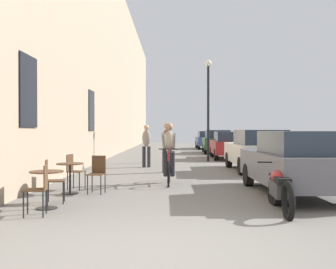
% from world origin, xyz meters
% --- Properties ---
extents(ground_plane, '(88.00, 88.00, 0.00)m').
position_xyz_m(ground_plane, '(0.00, 0.00, 0.00)').
color(ground_plane, slate).
extents(building_facade_left, '(0.54, 68.00, 11.12)m').
position_xyz_m(building_facade_left, '(-3.45, 14.00, 5.56)').
color(building_facade_left, tan).
rests_on(building_facade_left, ground_plane).
extents(cafe_table_near, '(0.64, 0.64, 0.72)m').
position_xyz_m(cafe_table_near, '(-2.20, 2.70, 0.52)').
color(cafe_table_near, black).
rests_on(cafe_table_near, ground_plane).
extents(cafe_chair_near_toward_street, '(0.45, 0.45, 0.89)m').
position_xyz_m(cafe_chair_near_toward_street, '(-2.27, 3.27, 0.52)').
color(cafe_chair_near_toward_street, black).
rests_on(cafe_chair_near_toward_street, ground_plane).
extents(cafe_chair_near_toward_wall, '(0.43, 0.43, 0.89)m').
position_xyz_m(cafe_chair_near_toward_wall, '(-2.12, 2.07, 0.52)').
color(cafe_chair_near_toward_wall, black).
rests_on(cafe_chair_near_toward_wall, ground_plane).
extents(cafe_table_mid, '(0.64, 0.64, 0.72)m').
position_xyz_m(cafe_table_mid, '(-2.21, 4.50, 0.52)').
color(cafe_table_mid, black).
rests_on(cafe_table_mid, ground_plane).
extents(cafe_chair_mid_toward_street, '(0.46, 0.46, 0.89)m').
position_xyz_m(cafe_chair_mid_toward_street, '(-2.28, 5.15, 0.52)').
color(cafe_chair_mid_toward_street, black).
rests_on(cafe_chair_mid_toward_street, ground_plane).
extents(cafe_chair_mid_toward_wall, '(0.43, 0.43, 0.89)m').
position_xyz_m(cafe_chair_mid_toward_wall, '(-1.57, 4.57, 0.52)').
color(cafe_chair_mid_toward_wall, black).
rests_on(cafe_chair_mid_toward_wall, ground_plane).
extents(cyclist_on_bicycle, '(0.52, 1.76, 1.74)m').
position_xyz_m(cyclist_on_bicycle, '(0.12, 6.29, 0.81)').
color(cyclist_on_bicycle, black).
rests_on(cyclist_on_bicycle, ground_plane).
extents(pedestrian_near, '(0.36, 0.27, 1.76)m').
position_xyz_m(pedestrian_near, '(0.04, 9.20, 0.99)').
color(pedestrian_near, '#26262D').
rests_on(pedestrian_near, ground_plane).
extents(pedestrian_mid, '(0.35, 0.25, 1.73)m').
position_xyz_m(pedestrian_mid, '(-0.82, 11.20, 0.97)').
color(pedestrian_mid, '#26262D').
rests_on(pedestrian_mid, ground_plane).
extents(street_lamp, '(0.32, 0.32, 4.90)m').
position_xyz_m(street_lamp, '(1.97, 14.30, 3.11)').
color(street_lamp, black).
rests_on(street_lamp, ground_plane).
extents(parked_car_nearest, '(1.81, 4.19, 1.48)m').
position_xyz_m(parked_car_nearest, '(3.07, 4.34, 0.77)').
color(parked_car_nearest, '#595960').
rests_on(parked_car_nearest, ground_plane).
extents(parked_car_second, '(1.83, 4.27, 1.51)m').
position_xyz_m(parked_car_second, '(3.33, 9.66, 0.78)').
color(parked_car_second, beige).
rests_on(parked_car_second, ground_plane).
extents(parked_car_third, '(1.77, 4.05, 1.43)m').
position_xyz_m(parked_car_third, '(3.19, 15.94, 0.74)').
color(parked_car_third, maroon).
rests_on(parked_car_third, ground_plane).
extents(parked_car_fourth, '(1.93, 4.31, 1.51)m').
position_xyz_m(parked_car_fourth, '(3.18, 21.15, 0.78)').
color(parked_car_fourth, '#23512D').
rests_on(parked_car_fourth, ground_plane).
extents(parked_car_fifth, '(1.71, 4.03, 1.43)m').
position_xyz_m(parked_car_fifth, '(3.09, 27.19, 0.74)').
color(parked_car_fifth, '#384C84').
rests_on(parked_car_fifth, ground_plane).
extents(parked_motorcycle, '(0.62, 2.15, 0.92)m').
position_xyz_m(parked_motorcycle, '(2.20, 2.56, 0.40)').
color(parked_motorcycle, black).
rests_on(parked_motorcycle, ground_plane).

